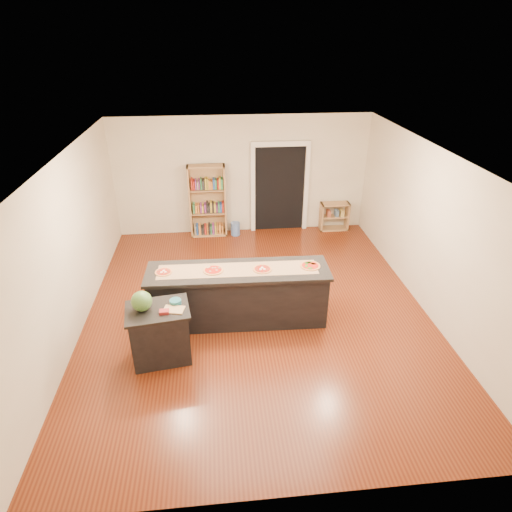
{
  "coord_description": "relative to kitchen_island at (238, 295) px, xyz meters",
  "views": [
    {
      "loc": [
        -0.65,
        -6.31,
        4.5
      ],
      "look_at": [
        0.0,
        0.2,
        1.0
      ],
      "focal_mm": 30.0,
      "sensor_mm": 36.0,
      "label": 1
    }
  ],
  "objects": [
    {
      "name": "low_shelf",
      "position": [
        2.61,
        3.54,
        -0.15
      ],
      "size": [
        0.7,
        0.3,
        0.7
      ],
      "primitive_type": "cube",
      "color": "tan",
      "rests_on": "ground"
    },
    {
      "name": "cutting_board",
      "position": [
        -0.98,
        -0.91,
        0.41
      ],
      "size": [
        0.33,
        0.26,
        0.02
      ],
      "primitive_type": "cube",
      "rotation": [
        0.0,
        0.0,
        -0.22
      ],
      "color": "tan",
      "rests_on": "side_counter"
    },
    {
      "name": "room",
      "position": [
        0.34,
        0.24,
        0.9
      ],
      "size": [
        6.0,
        7.0,
        2.8
      ],
      "color": "beige",
      "rests_on": "ground"
    },
    {
      "name": "pizza_c",
      "position": [
        0.4,
        -0.03,
        0.51
      ],
      "size": [
        0.31,
        0.31,
        0.02
      ],
      "color": "#B37945",
      "rests_on": "kitchen_island"
    },
    {
      "name": "package_teal",
      "position": [
        -0.97,
        -0.74,
        0.43
      ],
      "size": [
        0.17,
        0.17,
        0.06
      ],
      "primitive_type": "cylinder",
      "color": "#195966",
      "rests_on": "side_counter"
    },
    {
      "name": "kitchen_island",
      "position": [
        0.0,
        0.0,
        0.0
      ],
      "size": [
        3.01,
        0.82,
        0.99
      ],
      "rotation": [
        0.0,
        0.0,
        -0.03
      ],
      "color": "black",
      "rests_on": "ground"
    },
    {
      "name": "waste_bin",
      "position": [
        0.14,
        3.45,
        -0.34
      ],
      "size": [
        0.22,
        0.22,
        0.32
      ],
      "primitive_type": "cylinder",
      "color": "#4D6CAB",
      "rests_on": "ground"
    },
    {
      "name": "bookshelf",
      "position": [
        -0.5,
        3.54,
        0.37
      ],
      "size": [
        0.87,
        0.31,
        1.74
      ],
      "primitive_type": "cube",
      "color": "tan",
      "rests_on": "ground"
    },
    {
      "name": "kraft_paper",
      "position": [
        0.0,
        0.01,
        0.5
      ],
      "size": [
        2.63,
        0.54,
        0.0
      ],
      "primitive_type": "cube",
      "rotation": [
        0.0,
        0.0,
        -0.03
      ],
      "color": "#9A724F",
      "rests_on": "kitchen_island"
    },
    {
      "name": "watermelon",
      "position": [
        -1.43,
        -0.85,
        0.55
      ],
      "size": [
        0.3,
        0.3,
        0.3
      ],
      "primitive_type": "sphere",
      "color": "#144214",
      "rests_on": "side_counter"
    },
    {
      "name": "package_red",
      "position": [
        -1.11,
        -0.97,
        0.43
      ],
      "size": [
        0.14,
        0.1,
        0.05
      ],
      "primitive_type": "cube",
      "rotation": [
        0.0,
        0.0,
        0.02
      ],
      "color": "maroon",
      "rests_on": "side_counter"
    },
    {
      "name": "pizza_a",
      "position": [
        -1.2,
        0.03,
        0.51
      ],
      "size": [
        0.29,
        0.29,
        0.02
      ],
      "color": "#B37945",
      "rests_on": "kitchen_island"
    },
    {
      "name": "doorway",
      "position": [
        1.24,
        3.7,
        0.7
      ],
      "size": [
        1.4,
        0.09,
        2.21
      ],
      "color": "black",
      "rests_on": "room"
    },
    {
      "name": "pizza_b",
      "position": [
        -0.4,
        0.01,
        0.51
      ],
      "size": [
        0.34,
        0.34,
        0.02
      ],
      "color": "#B37945",
      "rests_on": "kitchen_island"
    },
    {
      "name": "pizza_d",
      "position": [
        1.2,
        -0.01,
        0.51
      ],
      "size": [
        0.34,
        0.34,
        0.02
      ],
      "color": "#B37945",
      "rests_on": "kitchen_island"
    },
    {
      "name": "side_counter",
      "position": [
        -1.23,
        -0.86,
        -0.05
      ],
      "size": [
        0.91,
        0.67,
        0.9
      ],
      "rotation": [
        0.0,
        0.0,
        0.14
      ],
      "color": "black",
      "rests_on": "ground"
    }
  ]
}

